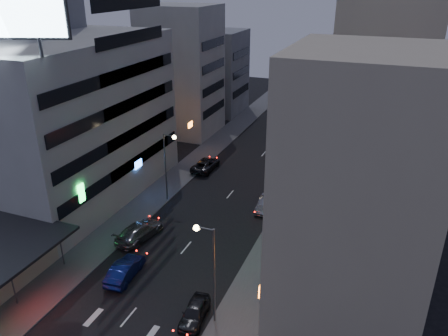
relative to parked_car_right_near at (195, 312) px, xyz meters
The scene contains 21 objects.
sidewalk_left 27.51m from the parked_car_right_near, 117.74° to the left, with size 4.00×120.00×0.12m, color #4C4C4F.
sidewalk_right 24.56m from the parked_car_right_near, 82.52° to the left, with size 4.00×120.00×0.12m, color #4C4C4F.
white_building 27.39m from the parked_car_right_near, 146.66° to the left, with size 14.00×24.00×18.00m, color #B6B6B1.
grey_tower 38.93m from the parked_car_right_near, 150.62° to the left, with size 10.00×14.00×34.00m, color gray.
shophouse_near 14.63m from the parked_car_right_near, 25.40° to the left, with size 10.00×11.00×20.00m, color #B6A98E.
shophouse_mid 20.86m from the parked_car_right_near, 56.79° to the left, with size 11.00×12.00×16.00m, color gray.
shophouse_far 32.73m from the parked_car_right_near, 70.84° to the left, with size 10.00×14.00×22.00m, color #B6A98E.
far_left_a 45.24m from the parked_car_right_near, 117.30° to the left, with size 11.00×10.00×20.00m, color #B6B6B1.
far_left_b 56.74m from the parked_car_right_near, 111.67° to the left, with size 12.00×10.00×15.00m, color gray.
far_right_a 46.37m from the parked_car_right_near, 76.44° to the left, with size 11.00×12.00×18.00m, color gray.
far_right_b 60.47m from the parked_car_right_near, 79.14° to the left, with size 12.00×12.00×24.00m, color #B6A98E.
billboard 27.84m from the parked_car_right_near, 166.37° to the left, with size 9.52×3.75×6.20m.
street_lamp_right_near 4.82m from the parked_car_right_near, 17.30° to the left, with size 1.60×0.44×8.02m.
street_lamp_left 20.09m from the parked_car_right_near, 123.23° to the left, with size 1.60×0.44×8.02m.
street_lamp_right_far 34.68m from the parked_car_right_near, 88.17° to the left, with size 1.60×0.44×8.02m.
parked_car_right_near is the anchor object (origin of this frame).
parked_car_right_mid 18.42m from the parked_car_right_near, 89.35° to the left, with size 1.51×4.33×1.43m, color gray.
parked_car_left 27.92m from the parked_car_right_near, 111.88° to the left, with size 2.47×5.36×1.49m, color #222226.
parked_car_right_far 33.51m from the parked_car_right_near, 89.04° to the left, with size 1.83×4.50×1.31m, color #93969A.
road_car_blue 8.05m from the parked_car_right_near, 162.66° to the left, with size 1.65×4.74×1.56m, color navy.
road_car_silver 12.78m from the parked_car_right_near, 140.08° to the left, with size 2.30×5.67×1.64m, color gray.
Camera 1 is at (16.24, -17.44, 23.88)m, focal length 35.00 mm.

